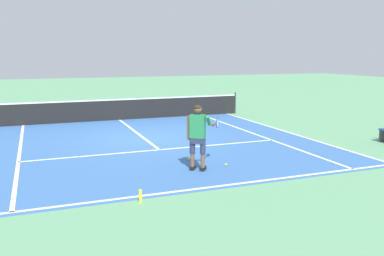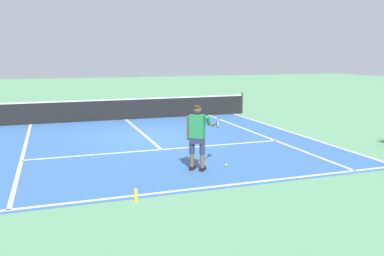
{
  "view_description": "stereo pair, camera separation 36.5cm",
  "coord_description": "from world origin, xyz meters",
  "px_view_note": "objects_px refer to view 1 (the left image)",
  "views": [
    {
      "loc": [
        -3.55,
        -14.04,
        2.97
      ],
      "look_at": [
        0.27,
        -4.15,
        1.05
      ],
      "focal_mm": 38.09,
      "sensor_mm": 36.0,
      "label": 1
    },
    {
      "loc": [
        -3.21,
        -14.17,
        2.97
      ],
      "look_at": [
        0.27,
        -4.15,
        1.05
      ],
      "focal_mm": 38.09,
      "sensor_mm": 36.0,
      "label": 2
    }
  ],
  "objects_px": {
    "tennis_player": "(198,133)",
    "tennis_ball_by_baseline": "(226,165)",
    "water_bottle": "(140,196)",
    "tennis_ball_near_feet": "(189,159)"
  },
  "relations": [
    {
      "from": "tennis_player",
      "to": "tennis_ball_by_baseline",
      "type": "distance_m",
      "value": 1.28
    },
    {
      "from": "tennis_player",
      "to": "tennis_ball_near_feet",
      "type": "relative_size",
      "value": 25.95
    },
    {
      "from": "tennis_player",
      "to": "tennis_ball_by_baseline",
      "type": "xyz_separation_m",
      "value": [
        0.85,
        0.1,
        -0.96
      ]
    },
    {
      "from": "tennis_player",
      "to": "water_bottle",
      "type": "relative_size",
      "value": 6.27
    },
    {
      "from": "tennis_player",
      "to": "tennis_ball_by_baseline",
      "type": "height_order",
      "value": "tennis_player"
    },
    {
      "from": "tennis_ball_near_feet",
      "to": "tennis_player",
      "type": "bearing_deg",
      "value": -96.3
    },
    {
      "from": "tennis_ball_by_baseline",
      "to": "water_bottle",
      "type": "distance_m",
      "value": 3.4
    },
    {
      "from": "tennis_ball_near_feet",
      "to": "water_bottle",
      "type": "relative_size",
      "value": 0.24
    },
    {
      "from": "tennis_player",
      "to": "tennis_ball_near_feet",
      "type": "height_order",
      "value": "tennis_player"
    },
    {
      "from": "tennis_ball_near_feet",
      "to": "tennis_ball_by_baseline",
      "type": "distance_m",
      "value": 1.17
    }
  ]
}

